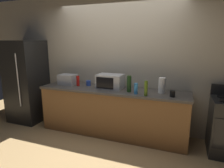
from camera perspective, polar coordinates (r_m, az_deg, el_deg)
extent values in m
plane|color=tan|center=(3.63, -2.31, -16.96)|extent=(8.00, 8.00, 0.00)
cube|color=#B2A893|center=(3.94, 2.10, 6.20)|extent=(6.40, 0.10, 2.70)
cube|color=brown|center=(3.78, 0.00, -8.47)|extent=(2.80, 0.60, 0.86)
cube|color=#47423D|center=(3.64, 0.00, -1.84)|extent=(2.84, 0.64, 0.04)
cube|color=black|center=(4.74, -23.89, 0.71)|extent=(0.72, 0.70, 1.80)
cylinder|color=silver|center=(4.37, -26.04, 0.92)|extent=(0.02, 0.02, 1.10)
cylinder|color=black|center=(3.59, 30.03, -3.26)|extent=(0.18, 0.18, 0.02)
cube|color=#B7BABF|center=(3.67, -0.56, 0.76)|extent=(0.48, 0.34, 0.27)
cube|color=black|center=(3.53, -2.18, 0.26)|extent=(0.34, 0.01, 0.21)
cube|color=#B7BABF|center=(4.12, -12.97, 1.31)|extent=(0.34, 0.26, 0.21)
cylinder|color=white|center=(3.45, 14.53, -0.41)|extent=(0.12, 0.12, 0.27)
cylinder|color=#338CE5|center=(3.31, 7.08, -1.36)|extent=(0.06, 0.06, 0.19)
cylinder|color=red|center=(3.95, -10.04, 0.90)|extent=(0.06, 0.06, 0.20)
cylinder|color=#1E3F19|center=(3.43, 5.08, 0.06)|extent=(0.08, 0.08, 0.29)
cylinder|color=#4C6B19|center=(3.22, 10.01, -1.30)|extent=(0.06, 0.06, 0.25)
cylinder|color=#2D4CB2|center=(3.95, -6.99, 0.27)|extent=(0.09, 0.09, 0.10)
cylinder|color=black|center=(3.28, 17.42, -2.75)|extent=(0.08, 0.08, 0.11)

